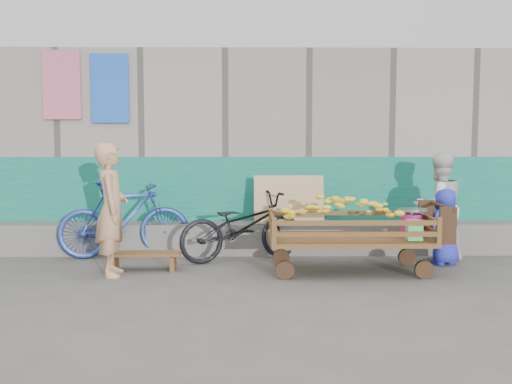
{
  "coord_description": "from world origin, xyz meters",
  "views": [
    {
      "loc": [
        -0.3,
        -5.88,
        1.63
      ],
      "look_at": [
        -0.19,
        1.2,
        1.0
      ],
      "focal_mm": 40.0,
      "sensor_mm": 36.0,
      "label": 1
    }
  ],
  "objects_px": {
    "vendor_man": "(112,210)",
    "bicycle_blue": "(124,219)",
    "bench": "(144,257)",
    "bicycle_dark": "(242,226)",
    "banana_cart": "(347,222)",
    "woman": "(439,207)",
    "child": "(445,227)"
  },
  "relations": [
    {
      "from": "woman",
      "to": "banana_cart",
      "type": "bearing_deg",
      "value": 12.55
    },
    {
      "from": "banana_cart",
      "to": "bench",
      "type": "relative_size",
      "value": 2.36
    },
    {
      "from": "banana_cart",
      "to": "bicycle_blue",
      "type": "height_order",
      "value": "bicycle_blue"
    },
    {
      "from": "woman",
      "to": "child",
      "type": "relative_size",
      "value": 1.46
    },
    {
      "from": "vendor_man",
      "to": "bicycle_dark",
      "type": "height_order",
      "value": "vendor_man"
    },
    {
      "from": "vendor_man",
      "to": "bicycle_blue",
      "type": "height_order",
      "value": "vendor_man"
    },
    {
      "from": "child",
      "to": "bicycle_blue",
      "type": "height_order",
      "value": "bicycle_blue"
    },
    {
      "from": "bicycle_dark",
      "to": "bench",
      "type": "bearing_deg",
      "value": 92.42
    },
    {
      "from": "bench",
      "to": "child",
      "type": "bearing_deg",
      "value": 4.13
    },
    {
      "from": "banana_cart",
      "to": "woman",
      "type": "bearing_deg",
      "value": 26.78
    },
    {
      "from": "vendor_man",
      "to": "bench",
      "type": "bearing_deg",
      "value": -60.64
    },
    {
      "from": "banana_cart",
      "to": "woman",
      "type": "relative_size",
      "value": 1.48
    },
    {
      "from": "vendor_man",
      "to": "bicycle_dark",
      "type": "xyz_separation_m",
      "value": [
        1.57,
        0.85,
        -0.34
      ]
    },
    {
      "from": "woman",
      "to": "bicycle_blue",
      "type": "height_order",
      "value": "woman"
    },
    {
      "from": "woman",
      "to": "bicycle_dark",
      "type": "distance_m",
      "value": 2.7
    },
    {
      "from": "woman",
      "to": "bench",
      "type": "bearing_deg",
      "value": -6.1
    },
    {
      "from": "banana_cart",
      "to": "bench",
      "type": "distance_m",
      "value": 2.59
    },
    {
      "from": "bench",
      "to": "bicycle_blue",
      "type": "bearing_deg",
      "value": 117.22
    },
    {
      "from": "banana_cart",
      "to": "bicycle_blue",
      "type": "bearing_deg",
      "value": 162.53
    },
    {
      "from": "woman",
      "to": "bicycle_dark",
      "type": "bearing_deg",
      "value": -14.94
    },
    {
      "from": "vendor_man",
      "to": "banana_cart",
      "type": "bearing_deg",
      "value": -95.98
    },
    {
      "from": "bicycle_dark",
      "to": "banana_cart",
      "type": "bearing_deg",
      "value": -142.39
    },
    {
      "from": "banana_cart",
      "to": "bicycle_dark",
      "type": "xyz_separation_m",
      "value": [
        -1.31,
        0.73,
        -0.16
      ]
    },
    {
      "from": "bicycle_dark",
      "to": "child",
      "type": "bearing_deg",
      "value": -119.79
    },
    {
      "from": "vendor_man",
      "to": "child",
      "type": "relative_size",
      "value": 1.59
    },
    {
      "from": "banana_cart",
      "to": "bench",
      "type": "bearing_deg",
      "value": 176.94
    },
    {
      "from": "bicycle_blue",
      "to": "child",
      "type": "bearing_deg",
      "value": -108.24
    },
    {
      "from": "banana_cart",
      "to": "child",
      "type": "height_order",
      "value": "child"
    },
    {
      "from": "bench",
      "to": "vendor_man",
      "type": "height_order",
      "value": "vendor_man"
    },
    {
      "from": "vendor_man",
      "to": "bicycle_dark",
      "type": "bearing_deg",
      "value": -69.93
    },
    {
      "from": "bench",
      "to": "bicycle_dark",
      "type": "xyz_separation_m",
      "value": [
        1.24,
        0.59,
        0.3
      ]
    },
    {
      "from": "bicycle_blue",
      "to": "bicycle_dark",
      "type": "bearing_deg",
      "value": -108.44
    }
  ]
}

